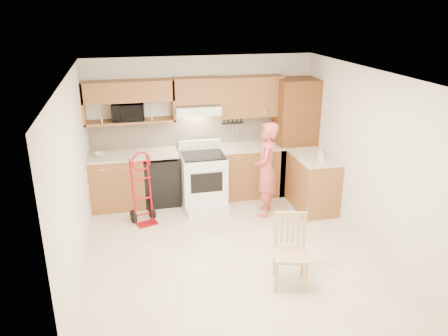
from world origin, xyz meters
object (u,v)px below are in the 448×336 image
object	(u,v)px
microwave	(128,112)
range	(204,177)
person	(266,170)
dining_chair	(291,252)
hand_truck	(143,192)

from	to	relation	value
microwave	range	distance (m)	1.67
microwave	person	bearing A→B (deg)	-20.83
person	dining_chair	world-z (taller)	person
person	dining_chair	distance (m)	2.04
range	hand_truck	bearing A→B (deg)	-158.91
person	range	bearing A→B (deg)	-95.87
person	hand_truck	world-z (taller)	person
range	hand_truck	distance (m)	1.12
range	person	world-z (taller)	person
microwave	person	size ratio (longest dim) A/B	0.33
microwave	hand_truck	size ratio (longest dim) A/B	0.48
dining_chair	hand_truck	bearing A→B (deg)	144.15
microwave	dining_chair	distance (m)	3.68
dining_chair	person	bearing A→B (deg)	96.80
range	person	distance (m)	1.10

